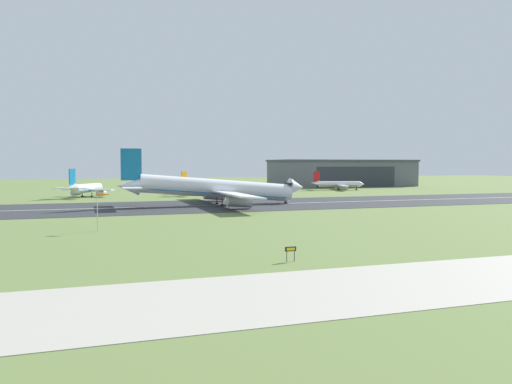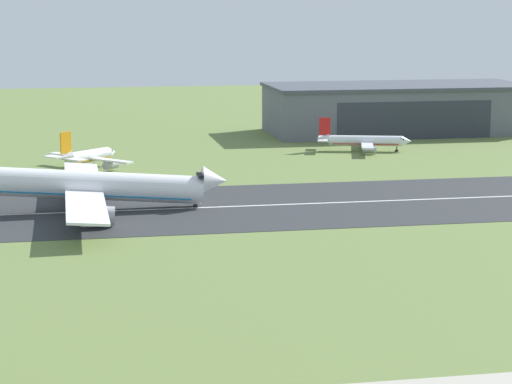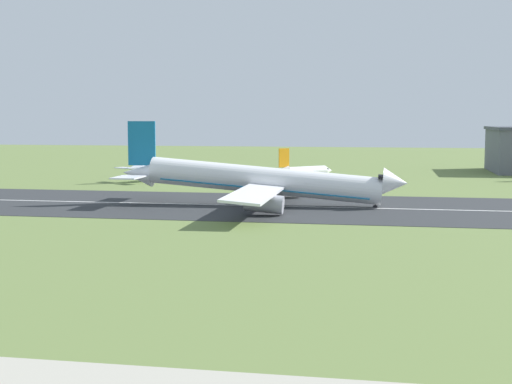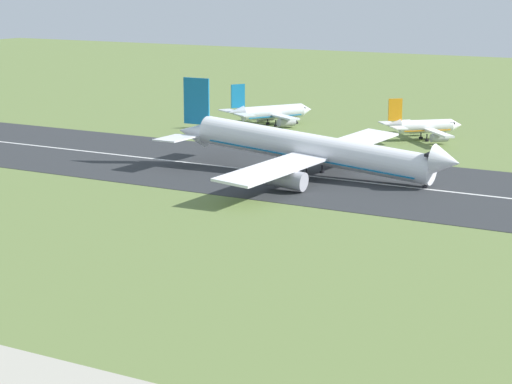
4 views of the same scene
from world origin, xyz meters
name	(u,v)px [view 3 (image 3 of 4)]	position (x,y,z in m)	size (l,w,h in m)	color
ground_plane	(225,278)	(0.00, 58.06, 0.00)	(646.12, 646.12, 0.00)	olive
runway_strip	(296,207)	(0.00, 116.12, 0.03)	(406.12, 40.63, 0.06)	#2B2D30
runway_centreline	(296,206)	(0.00, 116.12, 0.07)	(365.51, 0.70, 0.01)	silver
airplane_landing	(262,181)	(-6.29, 116.83, 4.47)	(52.87, 56.40, 15.33)	white
airplane_parked_west	(305,172)	(-3.44, 161.75, 2.77)	(18.75, 19.07, 8.74)	white
airplane_parked_centre	(161,169)	(-40.52, 163.70, 2.93)	(19.66, 21.79, 9.75)	silver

